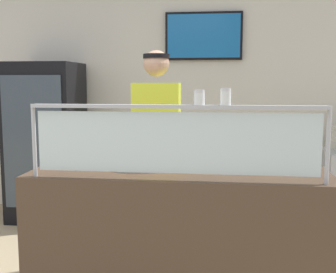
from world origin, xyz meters
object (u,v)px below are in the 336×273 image
(pizza_server, at_px, (139,161))
(worker_figure, at_px, (157,143))
(drink_fridge, at_px, (46,142))
(pizza_tray, at_px, (140,163))
(parmesan_shaker, at_px, (199,98))
(pepper_flake_shaker, at_px, (226,98))

(pizza_server, height_order, worker_figure, worker_figure)
(pizza_server, distance_m, drink_fridge, 2.17)
(worker_figure, xyz_separation_m, drink_fridge, (-1.38, 0.99, -0.15))
(pizza_server, relative_size, worker_figure, 0.16)
(pizza_tray, bearing_deg, pizza_server, -104.30)
(pizza_tray, relative_size, parmesan_shaker, 5.93)
(pizza_server, bearing_deg, drink_fridge, 142.15)
(pizza_tray, height_order, parmesan_shaker, parmesan_shaker)
(drink_fridge, bearing_deg, worker_figure, -35.62)
(pizza_tray, bearing_deg, drink_fridge, 129.42)
(pizza_tray, height_order, pepper_flake_shaker, pepper_flake_shaker)
(parmesan_shaker, relative_size, pepper_flake_shaker, 0.89)
(pepper_flake_shaker, bearing_deg, drink_fridge, 133.24)
(pizza_server, distance_m, parmesan_shaker, 0.70)
(pizza_server, xyz_separation_m, worker_figure, (0.02, 0.69, 0.02))
(pizza_tray, distance_m, parmesan_shaker, 0.72)
(parmesan_shaker, relative_size, worker_figure, 0.05)
(pepper_flake_shaker, relative_size, drink_fridge, 0.05)
(worker_figure, bearing_deg, pizza_server, -91.74)
(pizza_tray, relative_size, drink_fridge, 0.29)
(worker_figure, distance_m, drink_fridge, 1.71)
(pizza_server, height_order, pepper_flake_shaker, pepper_flake_shaker)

